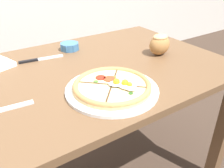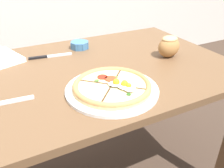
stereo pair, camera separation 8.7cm
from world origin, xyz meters
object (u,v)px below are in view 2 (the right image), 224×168
pizza (112,87)px  ramekin_bowl (80,45)px  dining_table (86,89)px  bread_piece_near (169,46)px  knife_main (50,56)px

pizza → ramekin_bowl: (0.05, 0.48, 0.00)m
pizza → ramekin_bowl: pizza is taller
pizza → dining_table: bearing=95.6°
dining_table → ramekin_bowl: ramekin_bowl is taller
dining_table → pizza: (0.02, -0.22, 0.12)m
dining_table → bread_piece_near: bread_piece_near is taller
ramekin_bowl → knife_main: ramekin_bowl is taller
bread_piece_near → knife_main: size_ratio=0.60×
dining_table → knife_main: size_ratio=6.41×
pizza → bread_piece_near: bearing=23.6°
dining_table → bread_piece_near: size_ratio=10.66×
dining_table → ramekin_bowl: size_ratio=13.40×
bread_piece_near → knife_main: bread_piece_near is taller
pizza → ramekin_bowl: bearing=84.0°
pizza → knife_main: bearing=105.9°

